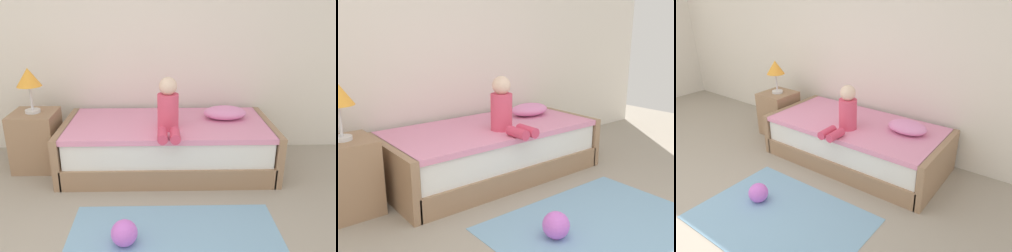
% 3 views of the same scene
% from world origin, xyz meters
% --- Properties ---
extents(wall_rear, '(7.20, 0.10, 2.90)m').
position_xyz_m(wall_rear, '(0.00, 2.60, 1.45)').
color(wall_rear, silver).
rests_on(wall_rear, ground).
extents(bed, '(2.11, 1.00, 0.50)m').
position_xyz_m(bed, '(0.55, 2.00, 0.25)').
color(bed, '#997556').
rests_on(bed, ground).
extents(nightstand, '(0.44, 0.44, 0.60)m').
position_xyz_m(nightstand, '(-0.80, 2.04, 0.30)').
color(nightstand, '#997556').
rests_on(nightstand, ground).
extents(child_figure, '(0.20, 0.51, 0.50)m').
position_xyz_m(child_figure, '(0.55, 1.77, 0.70)').
color(child_figure, '#E04C6B').
rests_on(child_figure, bed).
extents(pillow, '(0.44, 0.30, 0.13)m').
position_xyz_m(pillow, '(1.15, 2.10, 0.56)').
color(pillow, '#EA8CC6').
rests_on(pillow, bed).
extents(toy_ball, '(0.19, 0.19, 0.19)m').
position_xyz_m(toy_ball, '(0.22, 0.76, 0.10)').
color(toy_ball, '#CC66D8').
rests_on(toy_ball, ground).
extents(area_rug, '(1.60, 1.10, 0.01)m').
position_xyz_m(area_rug, '(0.58, 0.70, 0.00)').
color(area_rug, '#7AA8CC').
rests_on(area_rug, ground).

